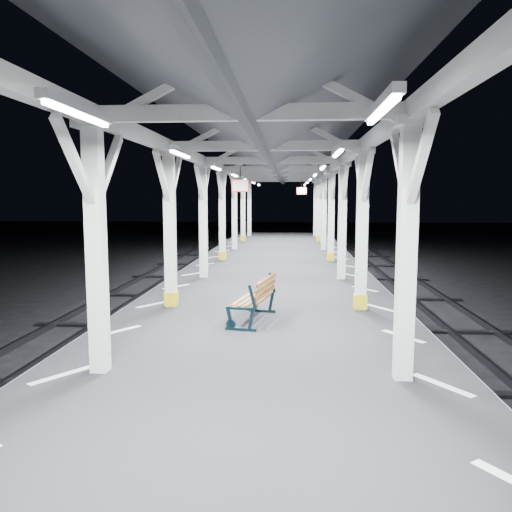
# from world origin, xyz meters

# --- Properties ---
(ground) EXTENTS (120.00, 120.00, 0.00)m
(ground) POSITION_xyz_m (0.00, 0.00, 0.00)
(ground) COLOR black
(ground) RESTS_ON ground
(platform) EXTENTS (6.00, 50.00, 1.00)m
(platform) POSITION_xyz_m (0.00, 0.00, 0.50)
(platform) COLOR black
(platform) RESTS_ON ground
(hazard_stripes_left) EXTENTS (1.00, 48.00, 0.01)m
(hazard_stripes_left) POSITION_xyz_m (-2.45, 0.00, 1.00)
(hazard_stripes_left) COLOR silver
(hazard_stripes_left) RESTS_ON platform
(hazard_stripes_right) EXTENTS (1.00, 48.00, 0.01)m
(hazard_stripes_right) POSITION_xyz_m (2.45, 0.00, 1.00)
(hazard_stripes_right) COLOR silver
(hazard_stripes_right) RESTS_ON platform
(canopy) EXTENTS (5.40, 49.00, 4.65)m
(canopy) POSITION_xyz_m (0.00, -0.02, 4.56)
(canopy) COLOR silver
(canopy) RESTS_ON platform
(bench_mid) EXTENTS (0.86, 1.63, 0.84)m
(bench_mid) POSITION_xyz_m (-0.08, 0.89, 1.45)
(bench_mid) COLOR black
(bench_mid) RESTS_ON platform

